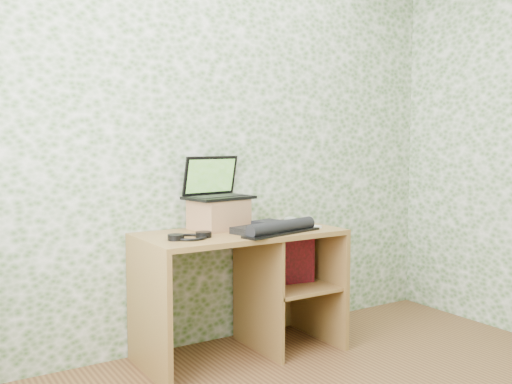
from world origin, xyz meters
TOP-DOWN VIEW (x-y plane):
  - wall_back at (0.00, 1.75)m, footprint 3.50×0.00m
  - desk at (0.08, 1.47)m, footprint 1.20×0.60m
  - riser at (-0.07, 1.58)m, footprint 0.34×0.30m
  - laptop at (-0.07, 1.63)m, footprint 0.43×0.33m
  - keyboard at (0.16, 1.31)m, footprint 0.57×0.39m
  - headphones at (-0.37, 1.36)m, footprint 0.26×0.19m
  - notepad at (0.37, 1.42)m, footprint 0.25×0.33m
  - mouse at (0.35, 1.42)m, footprint 0.08×0.12m
  - pen at (0.43, 1.48)m, footprint 0.10×0.12m
  - red_box at (0.38, 1.44)m, footprint 0.29×0.13m

SIDE VIEW (x-z plane):
  - desk at x=0.08m, z-range 0.11..0.86m
  - red_box at x=0.38m, z-range 0.39..0.72m
  - notepad at x=0.37m, z-range 0.75..0.76m
  - headphones at x=-0.37m, z-range 0.75..0.78m
  - pen at x=0.43m, z-range 0.76..0.77m
  - keyboard at x=0.16m, z-range 0.74..0.82m
  - mouse at x=0.35m, z-range 0.76..0.80m
  - riser at x=-0.07m, z-range 0.75..0.93m
  - laptop at x=-0.07m, z-range 0.87..1.12m
  - wall_back at x=0.00m, z-range -0.45..3.05m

